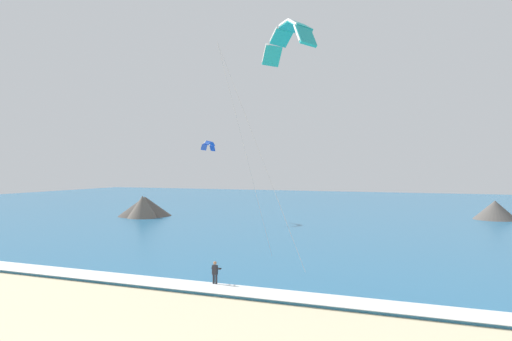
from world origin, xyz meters
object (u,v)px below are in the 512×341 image
kite_primary (288,37)px  kitesurfer (215,273)px  surfboard (215,287)px  kite_distant (209,145)px

kite_primary → kitesurfer: bearing=-138.4°
surfboard → kite_distant: (-17.44, 32.78, 10.86)m
surfboard → kite_primary: size_ratio=0.09×
kitesurfer → kite_distant: (-17.44, 32.76, 9.95)m
surfboard → kite_distant: kite_distant is taller
surfboard → kitesurfer: kitesurfer is taller
kite_primary → kite_distant: bearing=125.9°
surfboard → kitesurfer: bearing=86.4°
surfboard → kite_distant: 38.68m
kitesurfer → kite_primary: (3.84, 3.41, 15.61)m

